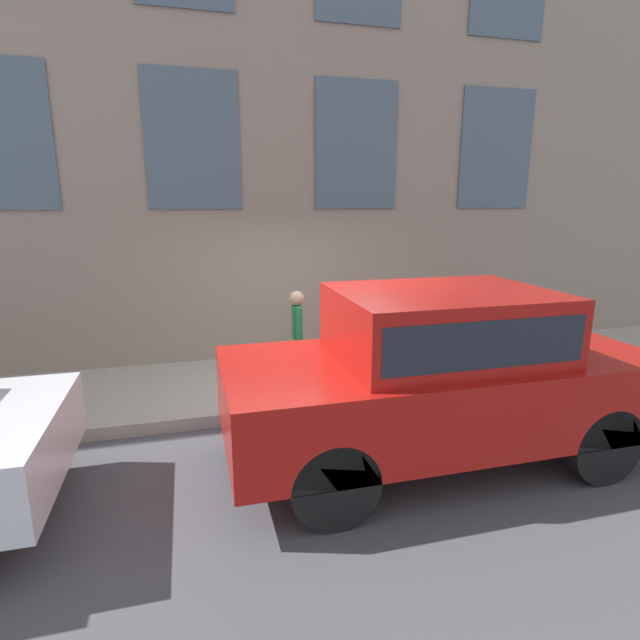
# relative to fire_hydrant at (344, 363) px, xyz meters

# --- Properties ---
(ground_plane) EXTENTS (80.00, 80.00, 0.00)m
(ground_plane) POSITION_rel_fire_hydrant_xyz_m (-0.38, 0.51, -0.55)
(ground_plane) COLOR #47474C
(sidewalk) EXTENTS (2.25, 60.00, 0.16)m
(sidewalk) POSITION_rel_fire_hydrant_xyz_m (0.74, 0.51, -0.47)
(sidewalk) COLOR #A8A093
(sidewalk) RESTS_ON ground_plane
(building_facade) EXTENTS (0.33, 40.00, 8.99)m
(building_facade) POSITION_rel_fire_hydrant_xyz_m (2.02, 0.51, 3.94)
(building_facade) COLOR gray
(building_facade) RESTS_ON ground_plane
(fire_hydrant) EXTENTS (0.28, 0.41, 0.77)m
(fire_hydrant) POSITION_rel_fire_hydrant_xyz_m (0.00, 0.00, 0.00)
(fire_hydrant) COLOR gray
(fire_hydrant) RESTS_ON sidewalk
(person) EXTENTS (0.32, 0.21, 1.31)m
(person) POSITION_rel_fire_hydrant_xyz_m (0.56, 0.52, 0.40)
(person) COLOR #998466
(person) RESTS_ON sidewalk
(parked_car_red_near) EXTENTS (1.83, 4.40, 1.84)m
(parked_car_red_near) POSITION_rel_fire_hydrant_xyz_m (-1.73, -0.47, 0.45)
(parked_car_red_near) COLOR black
(parked_car_red_near) RESTS_ON ground_plane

